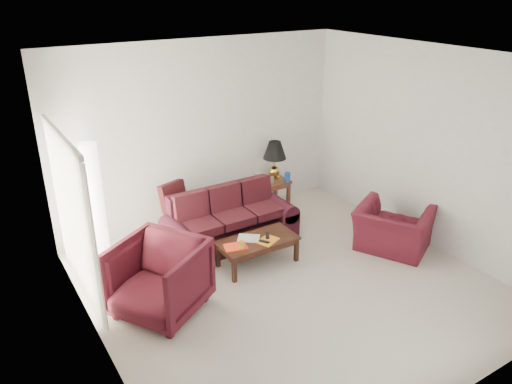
% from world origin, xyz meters
% --- Properties ---
extents(floor, '(5.00, 5.00, 0.00)m').
position_xyz_m(floor, '(0.00, 0.00, 0.00)').
color(floor, silver).
rests_on(floor, ground).
extents(blinds, '(0.10, 2.00, 2.16)m').
position_xyz_m(blinds, '(-2.42, 1.30, 1.08)').
color(blinds, silver).
rests_on(blinds, ground).
extents(sofa, '(2.13, 1.09, 0.84)m').
position_xyz_m(sofa, '(-0.10, 1.42, 0.42)').
color(sofa, black).
rests_on(sofa, ground).
extents(throw_pillow, '(0.49, 0.34, 0.46)m').
position_xyz_m(throw_pillow, '(-0.75, 2.10, 0.69)').
color(throw_pillow, black).
rests_on(throw_pillow, sofa).
extents(end_table, '(0.51, 0.51, 0.54)m').
position_xyz_m(end_table, '(1.17, 2.15, 0.27)').
color(end_table, brown).
rests_on(end_table, ground).
extents(table_lamp, '(0.45, 0.45, 0.68)m').
position_xyz_m(table_lamp, '(1.23, 2.20, 0.88)').
color(table_lamp, '#B59038').
rests_on(table_lamp, end_table).
extents(clock, '(0.13, 0.07, 0.12)m').
position_xyz_m(clock, '(1.03, 2.01, 0.60)').
color(clock, silver).
rests_on(clock, end_table).
extents(blue_canister, '(0.13, 0.13, 0.17)m').
position_xyz_m(blue_canister, '(1.34, 1.95, 0.62)').
color(blue_canister, '#18469D').
rests_on(blue_canister, end_table).
extents(picture_frame, '(0.15, 0.18, 0.05)m').
position_xyz_m(picture_frame, '(1.00, 2.37, 0.62)').
color(picture_frame, silver).
rests_on(picture_frame, end_table).
extents(floor_lamp, '(0.36, 0.36, 1.79)m').
position_xyz_m(floor_lamp, '(-1.94, 2.11, 0.89)').
color(floor_lamp, white).
rests_on(floor_lamp, ground).
extents(armchair_left, '(1.41, 1.40, 0.94)m').
position_xyz_m(armchair_left, '(-1.71, 0.36, 0.47)').
color(armchair_left, '#410F18').
rests_on(armchair_left, ground).
extents(armchair_right, '(1.30, 1.36, 0.68)m').
position_xyz_m(armchair_right, '(1.87, -0.06, 0.34)').
color(armchair_right, '#46101A').
rests_on(armchair_right, ground).
extents(coffee_table, '(1.24, 0.82, 0.40)m').
position_xyz_m(coffee_table, '(-0.09, 0.67, 0.20)').
color(coffee_table, black).
rests_on(coffee_table, ground).
extents(magazine_red, '(0.36, 0.30, 0.02)m').
position_xyz_m(magazine_red, '(-0.47, 0.63, 0.41)').
color(magazine_red, red).
rests_on(magazine_red, coffee_table).
extents(magazine_white, '(0.38, 0.37, 0.02)m').
position_xyz_m(magazine_white, '(-0.19, 0.75, 0.41)').
color(magazine_white, silver).
rests_on(magazine_white, coffee_table).
extents(magazine_orange, '(0.36, 0.32, 0.02)m').
position_xyz_m(magazine_orange, '(0.01, 0.55, 0.41)').
color(magazine_orange, orange).
rests_on(magazine_orange, coffee_table).
extents(remote_a, '(0.12, 0.15, 0.02)m').
position_xyz_m(remote_a, '(-0.06, 0.53, 0.43)').
color(remote_a, black).
rests_on(remote_a, coffee_table).
extents(remote_b, '(0.14, 0.18, 0.02)m').
position_xyz_m(remote_b, '(0.07, 0.65, 0.43)').
color(remote_b, black).
rests_on(remote_b, coffee_table).
extents(yellow_glass, '(0.07, 0.07, 0.12)m').
position_xyz_m(yellow_glass, '(-0.41, 0.56, 0.46)').
color(yellow_glass, gold).
rests_on(yellow_glass, coffee_table).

